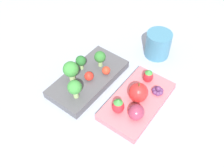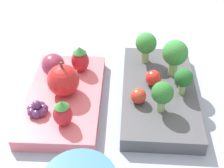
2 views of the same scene
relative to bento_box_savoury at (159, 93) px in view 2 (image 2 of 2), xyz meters
name	(u,v)px [view 2 (image 2 of 2)]	position (x,y,z in m)	size (l,w,h in m)	color
ground_plane	(112,105)	(0.01, -0.07, -0.01)	(4.00, 4.00, 0.00)	#939EB2
bento_box_savoury	(159,93)	(0.00, 0.00, 0.00)	(0.23, 0.14, 0.02)	#4C4C51
bento_box_fruit	(65,97)	(0.00, -0.15, 0.00)	(0.21, 0.13, 0.02)	#DB6670
broccoli_floret_0	(183,77)	(0.01, 0.03, 0.04)	(0.03, 0.03, 0.04)	#93B770
broccoli_floret_1	(146,44)	(-0.07, -0.01, 0.05)	(0.04, 0.04, 0.05)	#93B770
broccoli_floret_2	(162,94)	(0.05, -0.01, 0.04)	(0.03, 0.03, 0.05)	#93B770
broccoli_floret_3	(175,54)	(-0.03, 0.03, 0.05)	(0.04, 0.04, 0.06)	#93B770
cherry_tomato_0	(138,96)	(0.03, -0.04, 0.02)	(0.02, 0.02, 0.02)	red
cherry_tomato_1	(153,78)	(-0.01, -0.01, 0.02)	(0.02, 0.02, 0.02)	red
apple	(63,80)	(0.00, -0.15, 0.03)	(0.05, 0.05, 0.06)	red
strawberry_0	(80,59)	(-0.05, -0.12, 0.03)	(0.03, 0.03, 0.05)	red
strawberry_1	(63,113)	(0.07, -0.14, 0.03)	(0.03, 0.03, 0.04)	red
plum	(53,65)	(-0.05, -0.17, 0.03)	(0.04, 0.04, 0.04)	#892D47
grape_cluster	(37,109)	(0.05, -0.18, 0.02)	(0.03, 0.03, 0.02)	#562D5B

